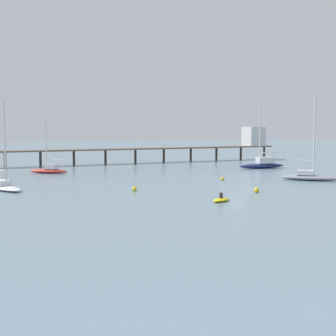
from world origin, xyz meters
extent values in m
plane|color=slate|center=(0.00, 0.00, 0.00)|extent=(400.00, 400.00, 0.00)
cube|color=brown|center=(0.00, 46.95, 3.12)|extent=(89.21, 13.28, 0.30)
cylinder|color=#38332D|center=(-16.70, 48.81, 1.48)|extent=(0.50, 0.50, 2.97)
cylinder|color=#38332D|center=(-10.02, 48.07, 1.48)|extent=(0.50, 0.50, 2.97)
cylinder|color=#38332D|center=(-3.34, 47.32, 1.48)|extent=(0.50, 0.50, 2.97)
cylinder|color=#38332D|center=(3.34, 46.58, 1.48)|extent=(0.50, 0.50, 2.97)
cylinder|color=#38332D|center=(10.02, 45.83, 1.48)|extent=(0.50, 0.50, 2.97)
cylinder|color=#38332D|center=(16.70, 45.09, 1.48)|extent=(0.50, 0.50, 2.97)
cylinder|color=#38332D|center=(23.38, 44.35, 1.48)|extent=(0.50, 0.50, 2.97)
cylinder|color=#38332D|center=(30.06, 43.60, 1.48)|extent=(0.50, 0.50, 2.97)
cylinder|color=#38332D|center=(36.74, 42.86, 1.48)|extent=(0.50, 0.50, 2.97)
cylinder|color=#38332D|center=(43.42, 42.11, 1.48)|extent=(0.50, 0.50, 2.97)
cube|color=silver|center=(40.29, 42.46, 5.54)|extent=(4.58, 4.58, 4.55)
ellipsoid|color=red|center=(-13.35, 33.49, 0.37)|extent=(6.19, 6.44, 0.73)
cube|color=silver|center=(-12.97, 33.09, 1.14)|extent=(2.40, 2.43, 0.83)
cylinder|color=silver|center=(-13.58, 33.75, 5.10)|extent=(0.20, 0.20, 8.74)
cylinder|color=silver|center=(-12.61, 32.70, 2.30)|extent=(2.06, 2.20, 0.16)
ellipsoid|color=navy|center=(24.37, 21.98, 0.45)|extent=(9.69, 4.29, 0.91)
cube|color=silver|center=(25.11, 21.82, 1.49)|extent=(3.52, 2.31, 1.17)
cylinder|color=silver|center=(23.91, 22.08, 6.49)|extent=(0.23, 0.23, 11.16)
cylinder|color=silver|center=(25.90, 21.65, 2.92)|extent=(4.02, 1.03, 0.19)
ellipsoid|color=white|center=(-25.47, 14.23, 0.28)|extent=(3.60, 8.13, 0.55)
cube|color=silver|center=(-25.58, 14.85, 0.88)|extent=(1.98, 2.56, 0.65)
cylinder|color=silver|center=(-25.40, 13.84, 5.80)|extent=(0.21, 0.21, 10.48)
cylinder|color=silver|center=(-25.69, 15.51, 2.44)|extent=(0.74, 3.36, 0.17)
ellipsoid|color=gray|center=(15.79, 2.03, 0.39)|extent=(7.40, 8.38, 0.79)
cube|color=silver|center=(15.35, 2.57, 1.14)|extent=(2.84, 2.94, 0.69)
cylinder|color=silver|center=(16.06, 1.69, 6.64)|extent=(0.22, 0.22, 11.70)
cylinder|color=silver|center=(14.81, 3.25, 2.89)|extent=(2.65, 3.25, 0.18)
ellipsoid|color=yellow|center=(-8.39, -7.78, 0.17)|extent=(2.96, 2.14, 0.35)
cylinder|color=#26262D|center=(-8.39, -7.78, 0.62)|extent=(0.47, 0.47, 0.55)
sphere|color=tan|center=(-8.39, -7.78, 1.02)|extent=(0.24, 0.24, 0.24)
sphere|color=yellow|center=(4.67, 8.74, 0.26)|extent=(0.52, 0.52, 0.52)
sphere|color=yellow|center=(-0.32, -4.29, 0.31)|extent=(0.63, 0.63, 0.63)
sphere|color=yellow|center=(-12.23, 4.55, 0.30)|extent=(0.60, 0.60, 0.60)
camera|label=1|loc=(-41.42, -50.28, 8.01)|focal=54.39mm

